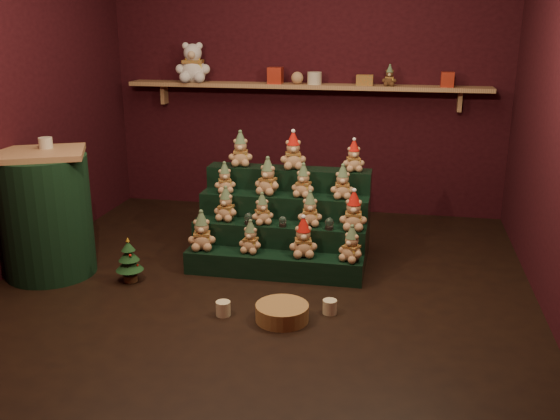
% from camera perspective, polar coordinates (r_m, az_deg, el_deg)
% --- Properties ---
extents(ground, '(4.00, 4.00, 0.00)m').
position_cam_1_polar(ground, '(4.82, -1.50, -6.58)').
color(ground, black).
rests_on(ground, ground).
extents(back_wall, '(4.00, 0.10, 2.80)m').
position_cam_1_polar(back_wall, '(6.45, 2.51, 12.30)').
color(back_wall, black).
rests_on(back_wall, ground).
extents(front_wall, '(4.00, 0.10, 2.80)m').
position_cam_1_polar(front_wall, '(2.52, -12.11, 4.50)').
color(front_wall, black).
rests_on(front_wall, ground).
extents(left_wall, '(0.10, 4.00, 2.80)m').
position_cam_1_polar(left_wall, '(5.30, -24.16, 9.82)').
color(left_wall, black).
rests_on(left_wall, ground).
extents(back_shelf, '(3.60, 0.26, 0.24)m').
position_cam_1_polar(back_shelf, '(6.29, 2.25, 11.21)').
color(back_shelf, tan).
rests_on(back_shelf, ground).
extents(riser_tier_front, '(1.40, 0.22, 0.18)m').
position_cam_1_polar(riser_tier_front, '(4.89, -0.62, -5.07)').
color(riser_tier_front, black).
rests_on(riser_tier_front, ground).
extents(riser_tier_midfront, '(1.40, 0.22, 0.36)m').
position_cam_1_polar(riser_tier_midfront, '(5.06, -0.11, -3.21)').
color(riser_tier_midfront, black).
rests_on(riser_tier_midfront, ground).
extents(riser_tier_midback, '(1.40, 0.22, 0.54)m').
position_cam_1_polar(riser_tier_midback, '(5.23, 0.37, -1.47)').
color(riser_tier_midback, black).
rests_on(riser_tier_midback, ground).
extents(riser_tier_back, '(1.40, 0.22, 0.72)m').
position_cam_1_polar(riser_tier_back, '(5.41, 0.81, 0.16)').
color(riser_tier_back, black).
rests_on(riser_tier_back, ground).
extents(teddy_0, '(0.26, 0.24, 0.31)m').
position_cam_1_polar(teddy_0, '(4.96, -7.17, -1.88)').
color(teddy_0, tan).
rests_on(teddy_0, riser_tier_front).
extents(teddy_1, '(0.20, 0.18, 0.25)m').
position_cam_1_polar(teddy_1, '(4.87, -2.71, -2.46)').
color(teddy_1, tan).
rests_on(teddy_1, riser_tier_front).
extents(teddy_2, '(0.25, 0.24, 0.30)m').
position_cam_1_polar(teddy_2, '(4.78, 2.14, -2.51)').
color(teddy_2, tan).
rests_on(teddy_2, riser_tier_front).
extents(teddy_3, '(0.25, 0.24, 0.27)m').
position_cam_1_polar(teddy_3, '(4.72, 6.57, -3.08)').
color(teddy_3, tan).
rests_on(teddy_3, riser_tier_front).
extents(teddy_4, '(0.21, 0.20, 0.27)m').
position_cam_1_polar(teddy_4, '(5.08, -4.96, 0.56)').
color(teddy_4, tan).
rests_on(teddy_4, riser_tier_midfront).
extents(teddy_5, '(0.23, 0.22, 0.25)m').
position_cam_1_polar(teddy_5, '(4.98, -1.65, 0.12)').
color(teddy_5, tan).
rests_on(teddy_5, riser_tier_midfront).
extents(teddy_6, '(0.22, 0.21, 0.27)m').
position_cam_1_polar(teddy_6, '(4.93, 2.76, 0.11)').
color(teddy_6, tan).
rests_on(teddy_6, riser_tier_midfront).
extents(teddy_7, '(0.23, 0.21, 0.30)m').
position_cam_1_polar(teddy_7, '(4.87, 6.74, -0.06)').
color(teddy_7, tan).
rests_on(teddy_7, riser_tier_midfront).
extents(teddy_8, '(0.23, 0.22, 0.25)m').
position_cam_1_polar(teddy_8, '(5.23, -5.08, 2.95)').
color(teddy_8, tan).
rests_on(teddy_8, riser_tier_midback).
extents(teddy_9, '(0.25, 0.24, 0.30)m').
position_cam_1_polar(teddy_9, '(5.16, -1.12, 3.11)').
color(teddy_9, tan).
rests_on(teddy_9, riser_tier_midback).
extents(teddy_10, '(0.22, 0.20, 0.27)m').
position_cam_1_polar(teddy_10, '(5.08, 2.16, 2.70)').
color(teddy_10, tan).
rests_on(teddy_10, riser_tier_midback).
extents(teddy_11, '(0.21, 0.20, 0.27)m').
position_cam_1_polar(teddy_11, '(5.06, 5.74, 2.57)').
color(teddy_11, tan).
rests_on(teddy_11, riser_tier_midback).
extents(teddy_12, '(0.24, 0.22, 0.29)m').
position_cam_1_polar(teddy_12, '(5.39, -3.63, 5.60)').
color(teddy_12, tan).
rests_on(teddy_12, riser_tier_back).
extents(teddy_13, '(0.26, 0.24, 0.31)m').
position_cam_1_polar(teddy_13, '(5.27, 1.21, 5.44)').
color(teddy_13, tan).
rests_on(teddy_13, riser_tier_back).
extents(teddy_14, '(0.22, 0.21, 0.25)m').
position_cam_1_polar(teddy_14, '(5.22, 6.75, 4.94)').
color(teddy_14, tan).
rests_on(teddy_14, riser_tier_back).
extents(snow_globe_a, '(0.07, 0.07, 0.10)m').
position_cam_1_polar(snow_globe_a, '(4.98, -2.89, -0.79)').
color(snow_globe_a, black).
rests_on(snow_globe_a, riser_tier_midfront).
extents(snow_globe_b, '(0.06, 0.06, 0.08)m').
position_cam_1_polar(snow_globe_b, '(4.92, 0.24, -1.04)').
color(snow_globe_b, black).
rests_on(snow_globe_b, riser_tier_midfront).
extents(snow_globe_c, '(0.07, 0.07, 0.09)m').
position_cam_1_polar(snow_globe_c, '(4.87, 4.53, -1.25)').
color(snow_globe_c, black).
rests_on(snow_globe_c, riser_tier_midfront).
extents(side_table, '(0.81, 0.76, 0.99)m').
position_cam_1_polar(side_table, '(5.15, -20.60, -0.36)').
color(side_table, tan).
rests_on(side_table, ground).
extents(table_ornament, '(0.10, 0.10, 0.08)m').
position_cam_1_polar(table_ornament, '(5.11, -20.65, 5.77)').
color(table_ornament, beige).
rests_on(table_ornament, side_table).
extents(mini_christmas_tree, '(0.21, 0.21, 0.36)m').
position_cam_1_polar(mini_christmas_tree, '(4.90, -13.63, -4.48)').
color(mini_christmas_tree, '#4C311B').
rests_on(mini_christmas_tree, ground).
extents(mug_left, '(0.10, 0.10, 0.10)m').
position_cam_1_polar(mug_left, '(4.30, -5.21, -8.96)').
color(mug_left, beige).
rests_on(mug_left, ground).
extents(mug_right, '(0.10, 0.10, 0.10)m').
position_cam_1_polar(mug_right, '(4.33, 4.57, -8.81)').
color(mug_right, beige).
rests_on(mug_right, ground).
extents(wicker_basket, '(0.36, 0.36, 0.11)m').
position_cam_1_polar(wicker_basket, '(4.22, 0.20, -9.36)').
color(wicker_basket, '#9E763F').
rests_on(wicker_basket, ground).
extents(white_bear, '(0.40, 0.37, 0.49)m').
position_cam_1_polar(white_bear, '(6.51, -7.98, 13.66)').
color(white_bear, white).
rests_on(white_bear, back_shelf).
extents(brown_bear, '(0.14, 0.13, 0.19)m').
position_cam_1_polar(brown_bear, '(6.17, 9.99, 12.00)').
color(brown_bear, '#502E1A').
rests_on(brown_bear, back_shelf).
extents(gift_tin_red_a, '(0.14, 0.14, 0.16)m').
position_cam_1_polar(gift_tin_red_a, '(6.31, -0.42, 12.20)').
color(gift_tin_red_a, '#A82D19').
rests_on(gift_tin_red_a, back_shelf).
extents(gift_tin_cream, '(0.14, 0.14, 0.12)m').
position_cam_1_polar(gift_tin_cream, '(6.24, 3.18, 11.94)').
color(gift_tin_cream, beige).
rests_on(gift_tin_cream, back_shelf).
extents(gift_tin_red_b, '(0.12, 0.12, 0.14)m').
position_cam_1_polar(gift_tin_red_b, '(6.19, 15.05, 11.45)').
color(gift_tin_red_b, '#A82D19').
rests_on(gift_tin_red_b, back_shelf).
extents(shelf_plush_ball, '(0.12, 0.12, 0.12)m').
position_cam_1_polar(shelf_plush_ball, '(6.27, 1.59, 11.99)').
color(shelf_plush_ball, tan).
rests_on(shelf_plush_ball, back_shelf).
extents(scarf_gift_box, '(0.16, 0.10, 0.10)m').
position_cam_1_polar(scarf_gift_box, '(6.19, 7.75, 11.69)').
color(scarf_gift_box, '#C4551B').
rests_on(scarf_gift_box, back_shelf).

